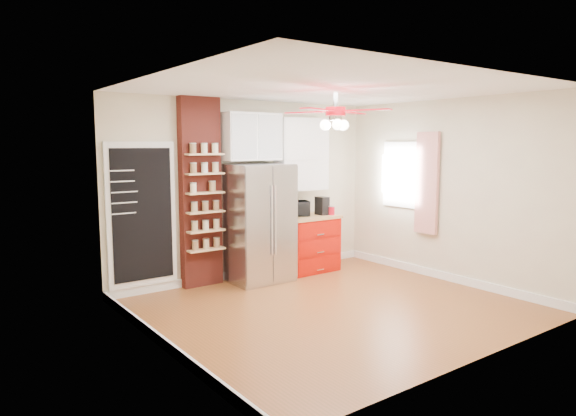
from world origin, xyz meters
TOP-DOWN VIEW (x-y plane):
  - floor at (0.00, 0.00)m, footprint 4.50×4.50m
  - ceiling at (0.00, 0.00)m, footprint 4.50×4.50m
  - wall_back at (0.00, 2.00)m, footprint 4.50×0.02m
  - wall_front at (0.00, -2.00)m, footprint 4.50×0.02m
  - wall_left at (-2.25, 0.00)m, footprint 0.02×4.00m
  - wall_right at (2.25, 0.00)m, footprint 0.02×4.00m
  - chalkboard at (-1.70, 1.96)m, footprint 0.95×0.05m
  - brick_pillar at (-0.85, 1.92)m, footprint 0.60×0.16m
  - fridge at (-0.05, 1.63)m, footprint 0.90×0.70m
  - upper_glass_cabinet at (-0.05, 1.82)m, footprint 0.90×0.35m
  - red_cabinet at (0.92, 1.68)m, footprint 0.94×0.64m
  - upper_shelf_unit at (0.92, 1.85)m, footprint 0.90×0.30m
  - window at (2.23, 0.90)m, footprint 0.04×0.75m
  - curtain at (2.18, 0.35)m, footprint 0.06×0.40m
  - ceiling_fan at (0.00, 0.00)m, footprint 1.40×1.40m
  - toaster_oven at (0.73, 1.78)m, footprint 0.51×0.44m
  - coffee_maker at (1.18, 1.64)m, footprint 0.16×0.21m
  - canister_left at (1.29, 1.53)m, footprint 0.13×0.13m
  - canister_right at (1.21, 1.69)m, footprint 0.13×0.13m
  - pantry_jar_oats at (-1.03, 1.77)m, footprint 0.11×0.11m
  - pantry_jar_beans at (-0.74, 1.77)m, footprint 0.11×0.11m

SIDE VIEW (x-z plane):
  - floor at x=0.00m, z-range 0.00..0.00m
  - red_cabinet at x=0.92m, z-range 0.00..0.90m
  - fridge at x=-0.05m, z-range 0.00..1.75m
  - canister_left at x=1.29m, z-range 0.90..1.03m
  - canister_right at x=1.21m, z-range 0.90..1.04m
  - toaster_oven at x=0.73m, z-range 0.90..1.14m
  - coffee_maker at x=1.18m, z-range 0.90..1.19m
  - chalkboard at x=-1.70m, z-range 0.12..2.08m
  - wall_back at x=0.00m, z-range 0.00..2.70m
  - wall_front at x=0.00m, z-range 0.00..2.70m
  - wall_left at x=-2.25m, z-range 0.00..2.70m
  - wall_right at x=2.25m, z-range 0.00..2.70m
  - brick_pillar at x=-0.85m, z-range 0.00..2.70m
  - pantry_jar_oats at x=-1.03m, z-range 1.37..1.50m
  - pantry_jar_beans at x=-0.74m, z-range 1.37..1.51m
  - curtain at x=2.18m, z-range 0.67..2.23m
  - window at x=2.23m, z-range 1.02..2.08m
  - upper_shelf_unit at x=0.92m, z-range 1.30..2.45m
  - upper_glass_cabinet at x=-0.05m, z-range 1.80..2.50m
  - ceiling_fan at x=0.00m, z-range 2.20..2.65m
  - ceiling at x=0.00m, z-range 2.70..2.70m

